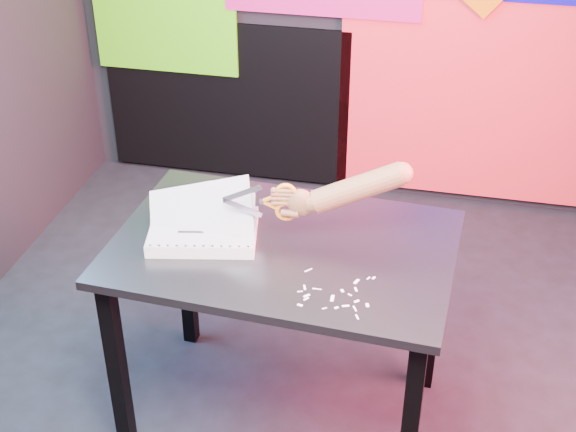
# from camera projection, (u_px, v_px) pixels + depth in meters

# --- Properties ---
(room) EXTENTS (3.01, 3.01, 2.71)m
(room) POSITION_uv_depth(u_px,v_px,m) (319.00, 42.00, 2.37)
(room) COLOR black
(room) RESTS_ON ground
(backdrop) EXTENTS (2.88, 0.05, 2.08)m
(backdrop) POSITION_uv_depth(u_px,v_px,m) (387.00, 18.00, 3.78)
(backdrop) COLOR #F42634
(backdrop) RESTS_ON ground
(work_table) EXTENTS (1.12, 0.78, 0.75)m
(work_table) POSITION_uv_depth(u_px,v_px,m) (283.00, 271.00, 2.59)
(work_table) COLOR black
(work_table) RESTS_ON ground
(printout_stack) EXTENTS (0.39, 0.31, 0.18)m
(printout_stack) POSITION_uv_depth(u_px,v_px,m) (203.00, 231.00, 2.56)
(printout_stack) COLOR white
(printout_stack) RESTS_ON work_table
(scissors) EXTENTS (0.23, 0.04, 0.13)m
(scissors) POSITION_uv_depth(u_px,v_px,m) (281.00, 202.00, 2.48)
(scissors) COLOR #AAACBE
(scissors) RESTS_ON printout_stack
(hand_forearm) EXTENTS (0.42, 0.12, 0.20)m
(hand_forearm) POSITION_uv_depth(u_px,v_px,m) (348.00, 190.00, 2.44)
(hand_forearm) COLOR #905A3A
(hand_forearm) RESTS_ON work_table
(paper_clippings) EXTENTS (0.22, 0.21, 0.00)m
(paper_clippings) POSITION_uv_depth(u_px,v_px,m) (336.00, 295.00, 2.31)
(paper_clippings) COLOR white
(paper_clippings) RESTS_ON work_table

